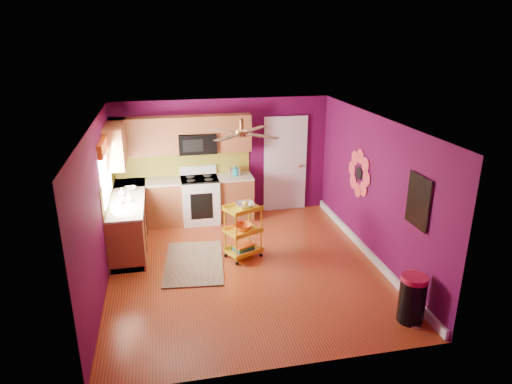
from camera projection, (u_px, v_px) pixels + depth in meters
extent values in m
plane|color=maroon|center=(245.00, 267.00, 7.77)|extent=(5.00, 5.00, 0.00)
cube|color=#54093C|center=(223.00, 158.00, 9.66)|extent=(4.50, 0.04, 2.50)
cube|color=#54093C|center=(285.00, 276.00, 5.05)|extent=(4.50, 0.04, 2.50)
cube|color=#54093C|center=(99.00, 209.00, 6.92)|extent=(0.04, 5.00, 2.50)
cube|color=#54093C|center=(374.00, 189.00, 7.78)|extent=(0.04, 5.00, 2.50)
cube|color=silver|center=(244.00, 122.00, 6.93)|extent=(4.50, 5.00, 0.04)
cube|color=white|center=(367.00, 251.00, 8.17)|extent=(0.05, 4.90, 0.14)
cube|color=brown|center=(129.00, 221.00, 8.49)|extent=(0.60, 2.30, 0.90)
cube|color=brown|center=(186.00, 201.00, 9.48)|extent=(2.80, 0.60, 0.90)
cube|color=beige|center=(127.00, 198.00, 8.33)|extent=(0.63, 2.30, 0.04)
cube|color=beige|center=(185.00, 180.00, 9.33)|extent=(2.80, 0.63, 0.04)
cube|color=black|center=(131.00, 241.00, 8.62)|extent=(0.54, 2.30, 0.10)
cube|color=black|center=(187.00, 219.00, 9.62)|extent=(2.80, 0.54, 0.10)
cube|color=white|center=(200.00, 200.00, 9.51)|extent=(0.76, 0.66, 0.92)
cube|color=black|center=(199.00, 179.00, 9.35)|extent=(0.76, 0.62, 0.03)
cube|color=white|center=(198.00, 170.00, 9.57)|extent=(0.76, 0.06, 0.18)
cube|color=black|center=(202.00, 206.00, 9.21)|extent=(0.45, 0.02, 0.55)
cube|color=brown|center=(144.00, 137.00, 9.00)|extent=(1.32, 0.33, 0.75)
cube|color=brown|center=(233.00, 133.00, 9.35)|extent=(0.72, 0.33, 0.75)
cube|color=brown|center=(196.00, 124.00, 9.13)|extent=(0.76, 0.33, 0.34)
cube|color=brown|center=(116.00, 143.00, 8.46)|extent=(0.33, 1.30, 0.75)
cube|color=black|center=(197.00, 143.00, 9.23)|extent=(0.76, 0.38, 0.40)
cube|color=olive|center=(183.00, 163.00, 9.50)|extent=(2.80, 0.01, 0.51)
cube|color=olive|center=(109.00, 185.00, 8.18)|extent=(0.01, 2.30, 0.51)
cube|color=white|center=(105.00, 170.00, 7.79)|extent=(0.03, 1.20, 1.00)
cube|color=#CA4E12|center=(104.00, 143.00, 7.64)|extent=(0.08, 1.35, 0.22)
cube|color=white|center=(285.00, 165.00, 9.97)|extent=(0.85, 0.04, 2.05)
cube|color=white|center=(285.00, 165.00, 9.95)|extent=(0.95, 0.02, 2.15)
sphere|color=#BF8C3F|center=(300.00, 166.00, 9.99)|extent=(0.07, 0.07, 0.07)
cylinder|color=black|center=(359.00, 173.00, 8.30)|extent=(0.01, 0.24, 0.24)
cube|color=#1CB9AA|center=(419.00, 201.00, 6.39)|extent=(0.03, 0.52, 0.72)
cube|color=black|center=(418.00, 201.00, 6.38)|extent=(0.01, 0.56, 0.76)
cylinder|color=#BF8C3F|center=(242.00, 124.00, 7.14)|extent=(0.06, 0.06, 0.16)
cylinder|color=#BF8C3F|center=(242.00, 133.00, 7.19)|extent=(0.20, 0.20, 0.08)
cube|color=#4C2D19|center=(255.00, 129.00, 7.49)|extent=(0.47, 0.47, 0.01)
cube|color=#4C2D19|center=(223.00, 130.00, 7.38)|extent=(0.47, 0.47, 0.01)
cube|color=#4C2D19|center=(227.00, 138.00, 6.89)|extent=(0.47, 0.47, 0.01)
cube|color=#4C2D19|center=(262.00, 136.00, 6.99)|extent=(0.47, 0.47, 0.01)
cube|color=black|center=(194.00, 263.00, 7.89)|extent=(1.14, 1.69, 0.02)
cylinder|color=yellow|center=(236.00, 239.00, 7.68)|extent=(0.03, 0.03, 0.90)
cylinder|color=yellow|center=(261.00, 231.00, 7.97)|extent=(0.03, 0.03, 0.90)
cylinder|color=yellow|center=(225.00, 232.00, 7.95)|extent=(0.03, 0.03, 0.90)
cylinder|color=yellow|center=(249.00, 225.00, 8.24)|extent=(0.03, 0.03, 0.90)
sphere|color=black|center=(237.00, 263.00, 7.83)|extent=(0.06, 0.06, 0.06)
sphere|color=black|center=(261.00, 255.00, 8.12)|extent=(0.06, 0.06, 0.06)
sphere|color=black|center=(226.00, 255.00, 8.10)|extent=(0.06, 0.06, 0.06)
sphere|color=black|center=(249.00, 248.00, 8.39)|extent=(0.06, 0.06, 0.06)
cube|color=yellow|center=(243.00, 209.00, 7.81)|extent=(0.71, 0.63, 0.03)
cube|color=yellow|center=(243.00, 231.00, 7.95)|extent=(0.71, 0.63, 0.03)
cube|color=yellow|center=(243.00, 250.00, 8.08)|extent=(0.71, 0.63, 0.03)
imported|color=beige|center=(245.00, 205.00, 7.82)|extent=(0.42, 0.42, 0.08)
sphere|color=yellow|center=(245.00, 204.00, 7.82)|extent=(0.11, 0.11, 0.11)
imported|color=#CA4E12|center=(243.00, 227.00, 7.93)|extent=(0.44, 0.44, 0.10)
cube|color=navy|center=(243.00, 249.00, 8.07)|extent=(0.41, 0.37, 0.04)
cube|color=#267233|center=(243.00, 247.00, 8.05)|extent=(0.41, 0.37, 0.04)
cube|color=#CA4E12|center=(243.00, 245.00, 8.04)|extent=(0.41, 0.37, 0.03)
cylinder|color=black|center=(412.00, 301.00, 6.25)|extent=(0.48, 0.48, 0.62)
cylinder|color=#B1193D|center=(415.00, 279.00, 6.13)|extent=(0.36, 0.36, 0.07)
cube|color=beige|center=(416.00, 327.00, 6.18)|extent=(0.14, 0.11, 0.03)
cylinder|color=#169DA6|center=(235.00, 172.00, 9.52)|extent=(0.18, 0.18, 0.16)
sphere|color=#169DA6|center=(235.00, 167.00, 9.49)|extent=(0.06, 0.06, 0.06)
cube|color=beige|center=(234.00, 171.00, 9.52)|extent=(0.22, 0.15, 0.18)
imported|color=#EA3F72|center=(129.00, 197.00, 8.07)|extent=(0.08, 0.08, 0.18)
imported|color=white|center=(122.00, 192.00, 8.33)|extent=(0.12, 0.12, 0.16)
imported|color=white|center=(130.00, 189.00, 8.66)|extent=(0.23, 0.23, 0.06)
imported|color=white|center=(121.00, 201.00, 7.97)|extent=(0.13, 0.13, 0.10)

